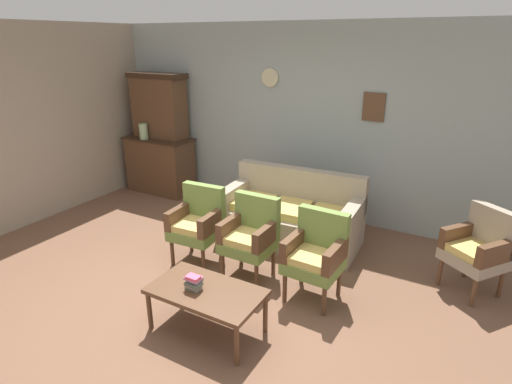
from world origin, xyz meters
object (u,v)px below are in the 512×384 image
object	(u,v)px
vase_on_cabinet	(143,131)
coffee_table	(206,294)
armchair_near_cabinet	(250,234)
book_stack_on_table	(194,282)
floral_couch	(291,217)
armchair_by_doorway	(316,252)
side_cabinet	(160,165)
wingback_chair_by_fireplace	(479,247)
armchair_row_middle	(198,221)

from	to	relation	value
vase_on_cabinet	coffee_table	size ratio (longest dim) A/B	0.25
armchair_near_cabinet	coffee_table	world-z (taller)	armchair_near_cabinet
coffee_table	book_stack_on_table	distance (m)	0.16
floral_couch	armchair_near_cabinet	distance (m)	1.00
vase_on_cabinet	armchair_by_doorway	world-z (taller)	vase_on_cabinet
armchair_by_doorway	side_cabinet	bearing A→B (deg)	154.79
vase_on_cabinet	floral_couch	distance (m)	2.99
coffee_table	wingback_chair_by_fireplace	bearing A→B (deg)	42.77
side_cabinet	wingback_chair_by_fireplace	world-z (taller)	side_cabinet
vase_on_cabinet	armchair_near_cabinet	xyz separation A→B (m)	(2.84, -1.42, -0.56)
side_cabinet	armchair_row_middle	size ratio (longest dim) A/B	1.28
vase_on_cabinet	armchair_near_cabinet	size ratio (longest dim) A/B	0.28
side_cabinet	armchair_by_doorway	xyz separation A→B (m)	(3.46, -1.63, 0.03)
side_cabinet	armchair_row_middle	distance (m)	2.57
side_cabinet	armchair_near_cabinet	distance (m)	3.12
wingback_chair_by_fireplace	book_stack_on_table	distance (m)	2.86
armchair_near_cabinet	vase_on_cabinet	bearing A→B (deg)	153.46
armchair_by_doorway	wingback_chair_by_fireplace	xyz separation A→B (m)	(1.39, 0.92, 0.00)
side_cabinet	coffee_table	distance (m)	3.83
armchair_by_doorway	wingback_chair_by_fireplace	bearing A→B (deg)	33.33
vase_on_cabinet	floral_couch	world-z (taller)	vase_on_cabinet
armchair_near_cabinet	coffee_table	distance (m)	1.02
armchair_row_middle	side_cabinet	bearing A→B (deg)	141.18
vase_on_cabinet	wingback_chair_by_fireplace	distance (m)	5.06
vase_on_cabinet	armchair_by_doorway	size ratio (longest dim) A/B	0.28
floral_couch	armchair_row_middle	xyz separation A→B (m)	(-0.72, -1.00, 0.17)
armchair_near_cabinet	wingback_chair_by_fireplace	world-z (taller)	same
floral_couch	armchair_by_doorway	bearing A→B (deg)	-54.26
vase_on_cabinet	armchair_near_cabinet	distance (m)	3.22
side_cabinet	coffee_table	bearing A→B (deg)	-42.51
vase_on_cabinet	book_stack_on_table	bearing A→B (deg)	-40.59
armchair_row_middle	wingback_chair_by_fireplace	bearing A→B (deg)	17.47
armchair_near_cabinet	armchair_by_doorway	distance (m)	0.77
armchair_by_doorway	coffee_table	bearing A→B (deg)	-123.49
side_cabinet	armchair_near_cabinet	world-z (taller)	side_cabinet
book_stack_on_table	floral_couch	bearing A→B (deg)	90.06
vase_on_cabinet	book_stack_on_table	size ratio (longest dim) A/B	1.66
floral_couch	armchair_row_middle	world-z (taller)	same
side_cabinet	wingback_chair_by_fireplace	distance (m)	4.90
book_stack_on_table	armchair_by_doorway	bearing A→B (deg)	53.91
armchair_near_cabinet	wingback_chair_by_fireplace	xyz separation A→B (m)	(2.16, 0.87, 0.00)
book_stack_on_table	vase_on_cabinet	bearing A→B (deg)	139.41
vase_on_cabinet	book_stack_on_table	distance (m)	3.83
floral_couch	side_cabinet	bearing A→B (deg)	167.43
side_cabinet	armchair_near_cabinet	size ratio (longest dim) A/B	1.28
side_cabinet	floral_couch	distance (m)	2.80
armchair_near_cabinet	wingback_chair_by_fireplace	bearing A→B (deg)	22.03
armchair_near_cabinet	book_stack_on_table	size ratio (longest dim) A/B	5.96
coffee_table	side_cabinet	bearing A→B (deg)	137.49
side_cabinet	floral_couch	world-z (taller)	side_cabinet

